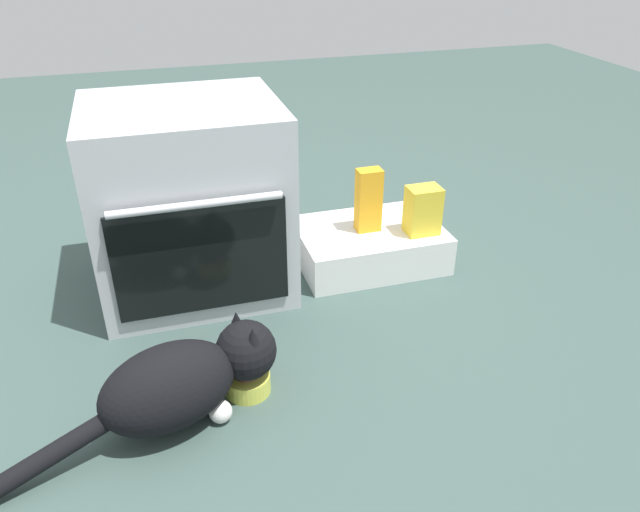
{
  "coord_description": "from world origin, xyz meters",
  "views": [
    {
      "loc": [
        -0.08,
        -1.53,
        1.2
      ],
      "look_at": [
        0.4,
        0.07,
        0.25
      ],
      "focal_mm": 34.27,
      "sensor_mm": 36.0,
      "label": 1
    }
  ],
  "objects_px": {
    "oven": "(190,200)",
    "snack_bag": "(423,210)",
    "food_bowl": "(248,381)",
    "juice_carton": "(369,200)",
    "cat": "(184,380)",
    "pantry_cabinet": "(369,245)"
  },
  "relations": [
    {
      "from": "cat",
      "to": "juice_carton",
      "type": "distance_m",
      "value": 1.0
    },
    {
      "from": "oven",
      "to": "snack_bag",
      "type": "xyz_separation_m",
      "value": [
        0.82,
        -0.12,
        -0.09
      ]
    },
    {
      "from": "pantry_cabinet",
      "to": "snack_bag",
      "type": "bearing_deg",
      "value": -26.68
    },
    {
      "from": "cat",
      "to": "snack_bag",
      "type": "xyz_separation_m",
      "value": [
        0.93,
        0.56,
        0.11
      ]
    },
    {
      "from": "food_bowl",
      "to": "oven",
      "type": "bearing_deg",
      "value": 95.9
    },
    {
      "from": "snack_bag",
      "to": "juice_carton",
      "type": "distance_m",
      "value": 0.2
    },
    {
      "from": "oven",
      "to": "snack_bag",
      "type": "bearing_deg",
      "value": -8.52
    },
    {
      "from": "snack_bag",
      "to": "juice_carton",
      "type": "relative_size",
      "value": 0.75
    },
    {
      "from": "juice_carton",
      "to": "food_bowl",
      "type": "bearing_deg",
      "value": -134.53
    },
    {
      "from": "pantry_cabinet",
      "to": "juice_carton",
      "type": "height_order",
      "value": "juice_carton"
    },
    {
      "from": "oven",
      "to": "cat",
      "type": "xyz_separation_m",
      "value": [
        -0.11,
        -0.69,
        -0.2
      ]
    },
    {
      "from": "pantry_cabinet",
      "to": "food_bowl",
      "type": "distance_m",
      "value": 0.84
    },
    {
      "from": "pantry_cabinet",
      "to": "food_bowl",
      "type": "xyz_separation_m",
      "value": [
        -0.59,
        -0.59,
        -0.04
      ]
    },
    {
      "from": "food_bowl",
      "to": "cat",
      "type": "distance_m",
      "value": 0.21
    },
    {
      "from": "snack_bag",
      "to": "pantry_cabinet",
      "type": "bearing_deg",
      "value": 153.32
    },
    {
      "from": "oven",
      "to": "snack_bag",
      "type": "height_order",
      "value": "oven"
    },
    {
      "from": "oven",
      "to": "cat",
      "type": "relative_size",
      "value": 0.89
    },
    {
      "from": "cat",
      "to": "juice_carton",
      "type": "xyz_separation_m",
      "value": [
        0.75,
        0.64,
        0.14
      ]
    },
    {
      "from": "oven",
      "to": "food_bowl",
      "type": "xyz_separation_m",
      "value": [
        0.07,
        -0.63,
        -0.3
      ]
    },
    {
      "from": "food_bowl",
      "to": "cat",
      "type": "bearing_deg",
      "value": -161.84
    },
    {
      "from": "juice_carton",
      "to": "oven",
      "type": "bearing_deg",
      "value": 176.08
    },
    {
      "from": "food_bowl",
      "to": "juice_carton",
      "type": "xyz_separation_m",
      "value": [
        0.58,
        0.59,
        0.23
      ]
    }
  ]
}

